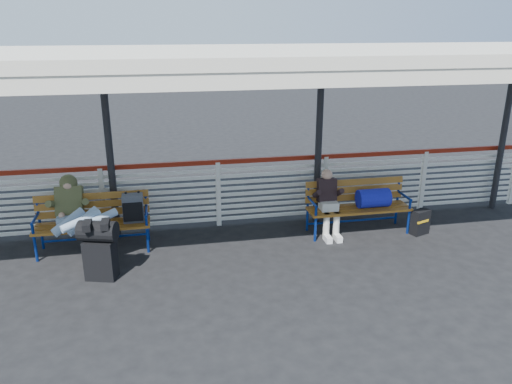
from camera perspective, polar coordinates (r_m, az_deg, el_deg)
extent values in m
plane|color=black|center=(7.51, -2.43, -9.26)|extent=(60.00, 60.00, 0.00)
cube|color=silver|center=(9.00, -4.33, -0.25)|extent=(12.00, 0.04, 1.04)
cube|color=maroon|center=(8.82, -4.42, 3.44)|extent=(12.00, 0.06, 0.08)
cube|color=silver|center=(7.53, -3.85, 15.34)|extent=(12.60, 3.60, 0.16)
cube|color=silver|center=(5.81, -1.53, 13.06)|extent=(12.60, 0.06, 0.30)
cylinder|color=black|center=(8.59, -16.39, 4.37)|extent=(0.12, 0.12, 3.00)
cylinder|color=black|center=(8.99, 7.17, 5.60)|extent=(0.12, 0.12, 3.00)
cylinder|color=black|center=(10.72, 26.45, 5.93)|extent=(0.12, 0.12, 3.00)
cube|color=black|center=(7.58, -17.32, -7.39)|extent=(0.48, 0.37, 0.59)
cylinder|color=black|center=(7.40, -17.65, -4.28)|extent=(0.60, 0.44, 0.30)
cube|color=#9E661E|center=(8.41, -18.17, -3.68)|extent=(1.80, 0.50, 0.04)
cube|color=#9E661E|center=(8.56, -18.16, -1.35)|extent=(1.80, 0.10, 0.40)
cylinder|color=navy|center=(8.47, -23.89, -5.88)|extent=(0.04, 0.04, 0.45)
cylinder|color=navy|center=(8.24, -12.28, -5.31)|extent=(0.04, 0.04, 0.45)
cylinder|color=navy|center=(8.81, -23.46, -3.30)|extent=(0.04, 0.04, 0.90)
cylinder|color=navy|center=(8.59, -12.35, -2.68)|extent=(0.04, 0.04, 0.90)
cube|color=#4E5055|center=(8.27, -13.87, -1.78)|extent=(0.32, 0.20, 0.46)
cube|color=#9E661E|center=(8.88, 11.69, -1.90)|extent=(1.80, 0.50, 0.04)
cube|color=#9E661E|center=(9.02, 11.18, 0.27)|extent=(1.80, 0.10, 0.40)
cylinder|color=navy|center=(8.50, 6.79, -4.21)|extent=(0.04, 0.04, 0.45)
cylinder|color=navy|center=(9.14, 17.01, -3.25)|extent=(0.04, 0.04, 0.45)
cylinder|color=navy|center=(8.84, 5.93, -1.70)|extent=(0.04, 0.04, 0.90)
cylinder|color=navy|center=(9.46, 15.84, -0.95)|extent=(0.04, 0.04, 0.90)
cylinder|color=#121098|center=(8.91, 13.26, -0.68)|extent=(0.56, 0.33, 0.33)
cube|color=#9BB6D1|center=(8.48, -20.54, -3.11)|extent=(0.36, 0.26, 0.18)
cube|color=brown|center=(8.57, -20.54, -1.01)|extent=(0.42, 0.38, 0.53)
sphere|color=brown|center=(8.58, -20.65, 0.98)|extent=(0.28, 0.28, 0.28)
sphere|color=tan|center=(8.55, -20.69, 0.83)|extent=(0.21, 0.21, 0.21)
cube|color=black|center=(7.32, -18.72, -3.65)|extent=(0.11, 0.27, 0.10)
cube|color=black|center=(7.29, -16.85, -3.55)|extent=(0.11, 0.27, 0.10)
cube|color=beige|center=(8.69, 8.30, -1.61)|extent=(0.30, 0.24, 0.16)
cube|color=black|center=(8.73, 8.08, 0.25)|extent=(0.32, 0.23, 0.42)
sphere|color=tan|center=(8.66, 8.12, 1.98)|extent=(0.19, 0.19, 0.19)
cylinder|color=beige|center=(8.61, 8.03, -3.87)|extent=(0.11, 0.11, 0.46)
cylinder|color=beige|center=(8.66, 9.16, -3.77)|extent=(0.11, 0.11, 0.46)
cube|color=silver|center=(8.59, 8.19, -5.29)|extent=(0.10, 0.24, 0.10)
cube|color=silver|center=(8.65, 9.32, -5.18)|extent=(0.10, 0.24, 0.10)
cube|color=black|center=(9.20, 18.26, -3.27)|extent=(0.36, 0.28, 0.44)
cube|color=gold|center=(9.11, 18.57, -3.24)|extent=(0.26, 0.11, 0.04)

